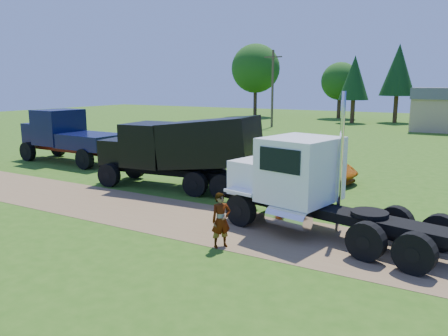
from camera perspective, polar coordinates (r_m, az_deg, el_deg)
The scene contains 9 objects.
ground at distance 16.03m, azimuth 1.28°, elevation -7.78°, with size 140.00×140.00×0.00m, color #2E5B13.
dirt_track at distance 16.03m, azimuth 1.28°, elevation -7.75°, with size 120.00×4.20×0.01m, color brown.
white_semi_tractor at distance 15.64m, azimuth 10.10°, elevation -2.04°, with size 8.32×4.21×4.91m.
black_dump_truck at distance 21.53m, azimuth -5.60°, elevation 2.59°, with size 8.67×3.46×3.70m.
navy_truck at distance 30.87m, azimuth -19.89°, elevation 4.02°, with size 8.08×3.04×3.45m.
orange_pickup at distance 23.99m, azimuth 10.84°, elevation 0.19°, with size 2.47×5.35×1.49m, color #C36209.
spectator_a at distance 13.92m, azimuth -0.40°, elevation -6.85°, with size 0.65×0.43×1.79m, color #999999.
spectator_b at distance 20.73m, azimuth 8.68°, elevation -1.13°, with size 0.83×0.64×1.70m, color #999999.
tan_shed at distance 53.49m, azimuth 26.67°, elevation 6.91°, with size 6.20×5.40×4.70m.
Camera 1 is at (7.29, -13.32, 5.16)m, focal length 35.00 mm.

